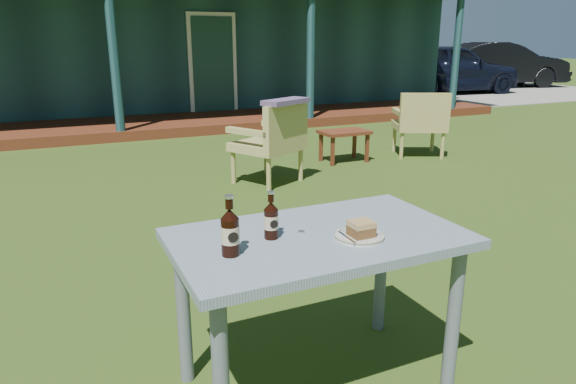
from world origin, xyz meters
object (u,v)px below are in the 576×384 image
car_near (447,68)px  side_table (344,135)px  cafe_table (318,256)px  cola_bottle_near (271,220)px  plate (359,236)px  cola_bottle_far (230,232)px  car_far (498,65)px  cake_slice (361,228)px  armchair_right (421,121)px  armchair_left (273,139)px

car_near → side_table: car_near is taller
cafe_table → cola_bottle_near: cola_bottle_near is taller
cafe_table → plate: plate is taller
cafe_table → side_table: size_ratio=2.00×
car_near → cola_bottle_far: (-9.94, -10.10, 0.09)m
car_far → cake_slice: car_far is taller
cake_slice → cola_bottle_far: size_ratio=0.40×
cake_slice → plate: bearing=88.1°
cake_slice → side_table: (2.26, 3.89, -0.42)m
car_far → side_table: (-10.19, -7.30, -0.38)m
cafe_table → side_table: cafe_table is taller
side_table → armchair_right: bearing=-8.0°
cake_slice → cola_bottle_near: cola_bottle_near is taller
armchair_left → cafe_table: bearing=-110.0°
car_far → cake_slice: bearing=147.2°
armchair_left → side_table: 1.36m
cafe_table → armchair_right: (3.45, 3.62, -0.14)m
plate → armchair_right: armchair_right is taller
cake_slice → armchair_right: size_ratio=0.11×
cola_bottle_far → armchair_right: cola_bottle_far is taller
cafe_table → cola_bottle_far: (-0.40, -0.05, 0.19)m
side_table → car_near: bearing=41.3°
car_far → cola_bottle_far: bearing=145.8°
armchair_left → armchair_right: bearing=10.5°
cola_bottle_near → side_table: (2.58, 3.73, -0.46)m
cafe_table → cake_slice: 0.23m
car_far → cola_bottle_near: car_far is taller
car_near → armchair_right: car_near is taller
car_near → car_far: (3.04, 1.03, 0.00)m
cola_bottle_near → side_table: size_ratio=0.33×
cake_slice → cafe_table: bearing=136.5°
car_far → armchair_right: car_far is taller
car_near → car_far: same height
car_far → cola_bottle_far: size_ratio=18.81×
cake_slice → side_table: bearing=59.9°
cafe_table → cake_slice: cake_slice is taller
cola_bottle_near → armchair_right: 5.12m
car_near → cola_bottle_near: (-9.73, -10.00, 0.08)m
cola_bottle_far → car_near: bearing=45.5°
car_far → cafe_table: (-12.58, -11.07, -0.10)m
car_far → cola_bottle_far: car_far is taller
armchair_right → plate: bearing=-131.8°
armchair_right → side_table: bearing=172.0°
cola_bottle_far → side_table: cola_bottle_far is taller
car_far → plate: (-12.45, -11.18, 0.01)m
armchair_left → armchair_right: (2.29, 0.42, -0.01)m
armchair_right → cola_bottle_near: bearing=-135.6°
plate → cola_bottle_far: bearing=174.3°
cafe_table → cola_bottle_far: bearing=-172.2°
armchair_right → cola_bottle_far: bearing=-136.4°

